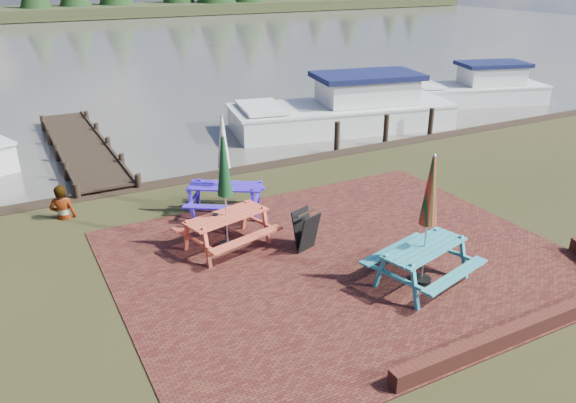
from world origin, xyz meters
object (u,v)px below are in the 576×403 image
(picnic_table_red, at_px, (226,210))
(chalkboard, at_px, (306,230))
(picnic_table_blue, at_px, (225,181))
(boat_near, at_px, (346,111))
(jetty, at_px, (82,147))
(person, at_px, (59,186))
(boat_far, at_px, (477,90))
(picnic_table_teal, at_px, (425,241))

(picnic_table_red, distance_m, chalkboard, 1.74)
(picnic_table_blue, height_order, boat_near, picnic_table_blue)
(chalkboard, bearing_deg, boat_near, 31.90)
(jetty, relative_size, person, 5.42)
(chalkboard, bearing_deg, jetty, 87.73)
(jetty, relative_size, boat_far, 1.35)
(jetty, bearing_deg, boat_far, -1.50)
(picnic_table_teal, height_order, jetty, picnic_table_teal)
(boat_near, height_order, boat_far, boat_near)
(picnic_table_teal, relative_size, person, 1.52)
(person, bearing_deg, chalkboard, 157.25)
(picnic_table_blue, xyz_separation_m, boat_near, (7.23, 5.68, -0.37))
(picnic_table_blue, relative_size, chalkboard, 2.84)
(picnic_table_teal, xyz_separation_m, picnic_table_red, (-2.72, 3.10, -0.02))
(picnic_table_red, distance_m, person, 4.35)
(picnic_table_red, bearing_deg, jetty, 86.03)
(picnic_table_red, height_order, jetty, picnic_table_red)
(picnic_table_blue, height_order, chalkboard, picnic_table_blue)
(picnic_table_teal, height_order, picnic_table_blue, picnic_table_teal)
(person, bearing_deg, boat_far, -144.31)
(picnic_table_red, relative_size, boat_near, 0.28)
(picnic_table_red, distance_m, boat_near, 10.79)
(picnic_table_teal, distance_m, picnic_table_blue, 5.21)
(picnic_table_red, bearing_deg, person, 117.39)
(picnic_table_blue, height_order, boat_far, picnic_table_blue)
(jetty, height_order, boat_far, boat_far)
(chalkboard, height_order, jetty, chalkboard)
(picnic_table_teal, bearing_deg, boat_far, 26.51)
(picnic_table_red, height_order, boat_near, picnic_table_red)
(picnic_table_red, distance_m, boat_far, 17.56)
(picnic_table_red, xyz_separation_m, jetty, (-1.62, 8.66, -0.76))
(picnic_table_blue, bearing_deg, boat_far, 56.85)
(picnic_table_blue, height_order, jetty, picnic_table_blue)
(chalkboard, height_order, person, person)
(picnic_table_red, bearing_deg, picnic_table_blue, 54.44)
(picnic_table_blue, bearing_deg, picnic_table_teal, -33.46)
(picnic_table_teal, distance_m, jetty, 12.56)
(picnic_table_red, xyz_separation_m, picnic_table_blue, (0.65, 1.68, -0.02))
(picnic_table_red, relative_size, jetty, 0.27)
(chalkboard, xyz_separation_m, boat_near, (6.44, 8.23, 0.03))
(picnic_table_teal, bearing_deg, person, 116.61)
(picnic_table_teal, xyz_separation_m, boat_near, (5.16, 10.47, -0.42))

